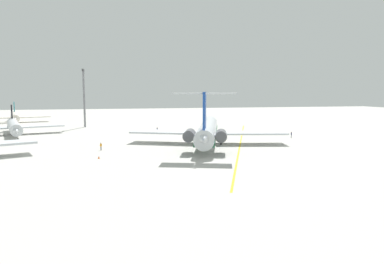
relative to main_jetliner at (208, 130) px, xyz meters
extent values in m
plane|color=#B7B5AD|center=(3.49, -9.60, -3.49)|extent=(359.49, 359.49, 0.00)
cylinder|color=silver|center=(1.18, -0.36, -0.05)|extent=(38.17, 15.31, 4.12)
cone|color=silver|center=(19.66, -6.05, -0.05)|extent=(5.27, 5.05, 3.96)
cone|color=silver|center=(-17.30, 5.32, 0.32)|extent=(6.78, 5.12, 3.51)
cube|color=#195133|center=(1.18, -0.36, -0.98)|extent=(37.37, 15.14, 0.91)
cube|color=silver|center=(5.13, 9.57, -0.78)|extent=(12.67, 18.33, 0.41)
cube|color=silver|center=(-1.13, -10.80, -0.78)|extent=(9.63, 18.10, 0.41)
cylinder|color=#515156|center=(-10.57, 6.73, 0.25)|extent=(5.63, 3.80, 2.39)
cube|color=silver|center=(-10.78, 6.04, 0.25)|extent=(3.34, 2.17, 0.49)
cylinder|color=#515156|center=(-12.52, 0.38, 0.25)|extent=(5.63, 3.80, 2.39)
cube|color=silver|center=(-12.31, 1.07, 0.25)|extent=(3.34, 2.17, 0.49)
cube|color=#19429E|center=(-14.83, 4.57, 5.66)|extent=(5.46, 2.04, 7.30)
cube|color=silver|center=(-14.27, 7.85, 9.02)|extent=(5.46, 6.89, 0.29)
cube|color=silver|center=(-16.22, 1.53, 9.02)|extent=(5.46, 6.89, 0.29)
cylinder|color=black|center=(12.47, -3.84, -1.93)|extent=(0.45, 0.45, 3.13)
cylinder|color=black|center=(0.92, 3.17, -1.93)|extent=(0.45, 0.45, 3.13)
cylinder|color=black|center=(-1.02, -3.14, -1.93)|extent=(0.45, 0.45, 3.13)
cylinder|color=silver|center=(30.98, 51.81, -0.97)|extent=(26.99, 11.22, 3.26)
cone|color=silver|center=(17.97, 47.76, -0.97)|extent=(3.47, 3.75, 3.10)
cube|color=silver|center=(33.31, 44.31, -1.30)|extent=(8.23, 13.29, 0.39)
cube|color=black|center=(42.01, 55.25, 2.88)|extent=(3.49, 1.37, 4.44)
cylinder|color=black|center=(30.98, 51.81, -2.40)|extent=(0.39, 0.39, 2.19)
cylinder|color=silver|center=(75.12, 63.14, -1.06)|extent=(26.23, 9.97, 3.15)
cone|color=silver|center=(62.42, 59.68, -1.06)|extent=(3.27, 3.56, 2.99)
cube|color=silver|center=(77.12, 55.82, -1.37)|extent=(7.58, 12.80, 0.38)
cube|color=teal|center=(85.89, 66.08, 2.66)|extent=(3.40, 1.21, 4.29)
cylinder|color=black|center=(75.12, 63.14, -2.43)|extent=(0.38, 0.38, 2.12)
cylinder|color=black|center=(27.18, 9.29, -3.08)|extent=(0.10, 0.10, 0.82)
cylinder|color=black|center=(27.03, 9.27, -3.08)|extent=(0.10, 0.10, 0.82)
cylinder|color=#191E4C|center=(27.11, 9.28, -2.35)|extent=(0.27, 0.27, 0.65)
sphere|color=tan|center=(27.11, 9.28, -1.90)|extent=(0.25, 0.25, 0.25)
cylinder|color=#191E4C|center=(27.28, 9.30, -2.32)|extent=(0.08, 0.08, 0.55)
cylinder|color=#191E4C|center=(26.93, 9.26, -2.32)|extent=(0.08, 0.08, 0.55)
cylinder|color=black|center=(7.17, -26.16, -3.10)|extent=(0.10, 0.10, 0.78)
cylinder|color=black|center=(7.25, -26.28, -3.10)|extent=(0.10, 0.10, 0.78)
cylinder|color=#191E4C|center=(7.21, -26.22, -2.40)|extent=(0.26, 0.26, 0.62)
sphere|color=#8C6647|center=(7.21, -26.22, -1.97)|extent=(0.24, 0.24, 0.24)
cylinder|color=#191E4C|center=(7.12, -26.08, -2.37)|extent=(0.07, 0.07, 0.53)
cylinder|color=#191E4C|center=(7.31, -26.37, -2.37)|extent=(0.07, 0.07, 0.53)
cylinder|color=black|center=(-3.25, 25.23, -3.09)|extent=(0.10, 0.10, 0.80)
cylinder|color=black|center=(-3.20, 25.10, -3.09)|extent=(0.10, 0.10, 0.80)
cylinder|color=orange|center=(-3.23, 25.16, -2.38)|extent=(0.27, 0.27, 0.63)
sphere|color=#8C6647|center=(-3.23, 25.16, -1.94)|extent=(0.25, 0.25, 0.25)
cylinder|color=orange|center=(-3.28, 25.33, -2.34)|extent=(0.07, 0.07, 0.54)
cylinder|color=orange|center=(-3.17, 25.00, -2.34)|extent=(0.07, 0.07, 0.54)
cone|color=#EA590F|center=(30.18, 13.57, -3.22)|extent=(0.40, 0.40, 0.55)
cone|color=#EA590F|center=(16.78, -21.64, -3.22)|extent=(0.40, 0.40, 0.55)
cone|color=#EA590F|center=(-13.20, 25.15, -3.22)|extent=(0.40, 0.40, 0.55)
cube|color=gold|center=(1.18, -8.96, -3.49)|extent=(83.12, 33.22, 0.01)
cylinder|color=slate|center=(49.67, 33.01, 6.54)|extent=(0.70, 0.70, 20.06)
cube|color=#424244|center=(49.67, 33.01, 17.07)|extent=(4.00, 0.60, 0.60)
cube|color=#2D2D30|center=(48.17, 33.01, 16.72)|extent=(0.70, 0.50, 0.44)
cube|color=#2D2D30|center=(51.17, 33.01, 16.72)|extent=(0.70, 0.50, 0.44)
camera|label=1|loc=(-81.44, 21.48, 9.41)|focal=32.50mm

